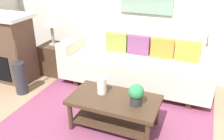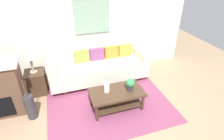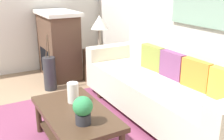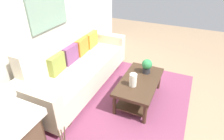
# 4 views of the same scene
# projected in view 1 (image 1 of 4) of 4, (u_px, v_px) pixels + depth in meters

# --- Properties ---
(area_rug) EXTENTS (2.63, 2.03, 0.01)m
(area_rug) POSITION_uv_depth(u_px,v_px,m) (111.00, 117.00, 3.29)
(area_rug) COLOR #843D5B
(area_rug) RESTS_ON ground_plane
(couch) EXTENTS (2.45, 0.84, 1.08)m
(couch) POSITION_uv_depth(u_px,v_px,m) (136.00, 62.00, 3.96)
(couch) COLOR beige
(couch) RESTS_ON ground_plane
(throw_pillow_olive) EXTENTS (0.37, 0.15, 0.32)m
(throw_pillow_olive) POSITION_uv_depth(u_px,v_px,m) (117.00, 42.00, 4.09)
(throw_pillow_olive) COLOR olive
(throw_pillow_olive) RESTS_ON couch
(throw_pillow_plum) EXTENTS (0.36, 0.13, 0.32)m
(throw_pillow_plum) POSITION_uv_depth(u_px,v_px,m) (139.00, 45.00, 3.95)
(throw_pillow_plum) COLOR #7A4270
(throw_pillow_plum) RESTS_ON couch
(throw_pillow_orange) EXTENTS (0.37, 0.15, 0.32)m
(throw_pillow_orange) POSITION_uv_depth(u_px,v_px,m) (162.00, 48.00, 3.82)
(throw_pillow_orange) COLOR orange
(throw_pillow_orange) RESTS_ON couch
(throw_pillow_mustard) EXTENTS (0.36, 0.13, 0.32)m
(throw_pillow_mustard) POSITION_uv_depth(u_px,v_px,m) (188.00, 51.00, 3.69)
(throw_pillow_mustard) COLOR gold
(throw_pillow_mustard) RESTS_ON couch
(coffee_table) EXTENTS (1.10, 0.60, 0.43)m
(coffee_table) POSITION_uv_depth(u_px,v_px,m) (114.00, 106.00, 2.98)
(coffee_table) COLOR #422D1E
(coffee_table) RESTS_ON ground_plane
(tabletop_vase) EXTENTS (0.12, 0.12, 0.22)m
(tabletop_vase) POSITION_uv_depth(u_px,v_px,m) (102.00, 85.00, 3.00)
(tabletop_vase) COLOR white
(tabletop_vase) RESTS_ON coffee_table
(potted_plant_tabletop) EXTENTS (0.18, 0.18, 0.26)m
(potted_plant_tabletop) POSITION_uv_depth(u_px,v_px,m) (136.00, 94.00, 2.75)
(potted_plant_tabletop) COLOR #2D2D33
(potted_plant_tabletop) RESTS_ON coffee_table
(side_table) EXTENTS (0.44, 0.44, 0.56)m
(side_table) POSITION_uv_depth(u_px,v_px,m) (55.00, 59.00, 4.45)
(side_table) COLOR #422D1E
(side_table) RESTS_ON ground_plane
(table_lamp) EXTENTS (0.28, 0.28, 0.57)m
(table_lamp) POSITION_uv_depth(u_px,v_px,m) (51.00, 21.00, 4.15)
(table_lamp) COLOR gray
(table_lamp) RESTS_ON side_table
(fireplace) EXTENTS (1.02, 0.58, 1.16)m
(fireplace) POSITION_uv_depth(u_px,v_px,m) (6.00, 47.00, 4.13)
(fireplace) COLOR brown
(fireplace) RESTS_ON ground_plane
(floor_vase) EXTENTS (0.19, 0.19, 0.53)m
(floor_vase) POSITION_uv_depth(u_px,v_px,m) (20.00, 78.00, 3.78)
(floor_vase) COLOR #2D2D33
(floor_vase) RESTS_ON ground_plane
(floor_vase_branch_a) EXTENTS (0.05, 0.03, 0.36)m
(floor_vase_branch_a) POSITION_uv_depth(u_px,v_px,m) (17.00, 52.00, 3.59)
(floor_vase_branch_a) COLOR brown
(floor_vase_branch_a) RESTS_ON floor_vase
(floor_vase_branch_b) EXTENTS (0.02, 0.01, 0.36)m
(floor_vase_branch_b) POSITION_uv_depth(u_px,v_px,m) (16.00, 51.00, 3.61)
(floor_vase_branch_b) COLOR brown
(floor_vase_branch_b) RESTS_ON floor_vase
(floor_vase_branch_c) EXTENTS (0.03, 0.05, 0.36)m
(floor_vase_branch_c) POSITION_uv_depth(u_px,v_px,m) (14.00, 52.00, 3.58)
(floor_vase_branch_c) COLOR brown
(floor_vase_branch_c) RESTS_ON floor_vase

